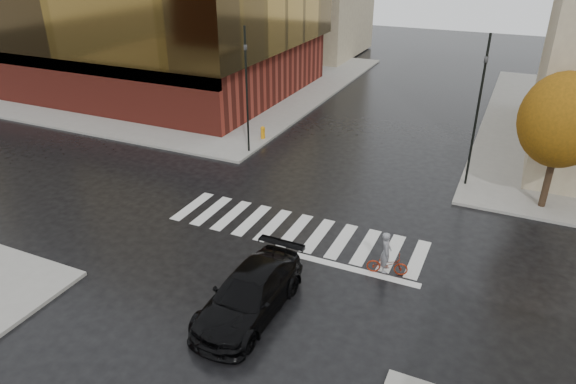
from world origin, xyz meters
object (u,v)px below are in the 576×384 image
at_px(sedan, 249,294).
at_px(cyclist, 387,260).
at_px(traffic_light_nw, 246,83).
at_px(traffic_light_ne, 479,102).
at_px(fire_hydrant, 263,132).

height_order(sedan, cyclist, cyclist).
distance_m(cyclist, traffic_light_nw, 14.42).
height_order(sedan, traffic_light_ne, traffic_light_ne).
bearing_deg(traffic_light_ne, traffic_light_nw, 22.64).
relative_size(sedan, fire_hydrant, 6.58).
height_order(traffic_light_nw, traffic_light_ne, traffic_light_ne).
relative_size(traffic_light_nw, fire_hydrant, 8.98).
relative_size(traffic_light_ne, fire_hydrant, 9.42).
xyz_separation_m(traffic_light_ne, fire_hydrant, (-12.80, 1.57, -3.98)).
distance_m(sedan, cyclist, 5.67).
bearing_deg(sedan, cyclist, 50.11).
distance_m(sedan, fire_hydrant, 16.95).
bearing_deg(cyclist, traffic_light_nw, 38.64).
bearing_deg(cyclist, traffic_light_ne, -23.02).
bearing_deg(cyclist, fire_hydrant, 32.62).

